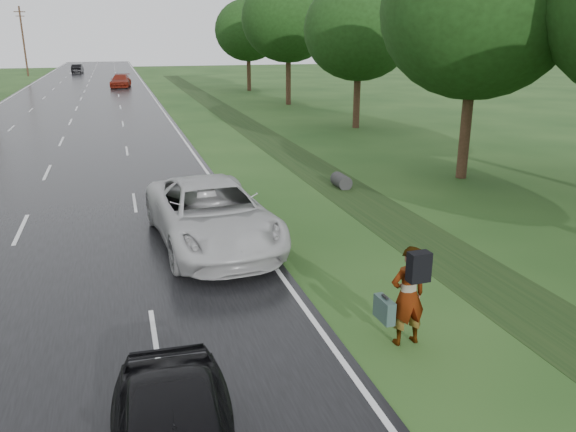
# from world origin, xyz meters

# --- Properties ---
(road) EXTENTS (14.00, 180.00, 0.04)m
(road) POSITION_xyz_m (0.00, 45.00, 0.02)
(road) COLOR black
(road) RESTS_ON ground
(edge_stripe_east) EXTENTS (0.12, 180.00, 0.01)m
(edge_stripe_east) POSITION_xyz_m (6.75, 45.00, 0.04)
(edge_stripe_east) COLOR silver
(edge_stripe_east) RESTS_ON road
(center_line) EXTENTS (0.12, 180.00, 0.01)m
(center_line) POSITION_xyz_m (0.00, 45.00, 0.04)
(center_line) COLOR silver
(center_line) RESTS_ON road
(drainage_ditch) EXTENTS (2.20, 120.00, 0.56)m
(drainage_ditch) POSITION_xyz_m (11.50, 18.71, 0.04)
(drainage_ditch) COLOR black
(drainage_ditch) RESTS_ON ground
(utility_pole_distant) EXTENTS (1.60, 0.26, 10.00)m
(utility_pole_distant) POSITION_xyz_m (-9.20, 85.00, 5.20)
(utility_pole_distant) COLOR #362516
(utility_pole_distant) RESTS_ON ground
(tree_east_b) EXTENTS (7.60, 7.60, 10.11)m
(tree_east_b) POSITION_xyz_m (17.00, 10.00, 6.68)
(tree_east_b) COLOR #362516
(tree_east_b) RESTS_ON ground
(tree_east_c) EXTENTS (7.00, 7.00, 9.29)m
(tree_east_c) POSITION_xyz_m (18.20, 24.00, 6.14)
(tree_east_c) COLOR #362516
(tree_east_c) RESTS_ON ground
(tree_east_d) EXTENTS (8.00, 8.00, 10.76)m
(tree_east_d) POSITION_xyz_m (17.80, 38.00, 7.15)
(tree_east_d) COLOR #362516
(tree_east_d) RESTS_ON ground
(tree_east_f) EXTENTS (7.20, 7.20, 9.62)m
(tree_east_f) POSITION_xyz_m (17.50, 52.00, 6.37)
(tree_east_f) COLOR #362516
(tree_east_f) RESTS_ON ground
(pedestrian) EXTENTS (0.92, 0.80, 2.03)m
(pedestrian) POSITION_xyz_m (8.17, -1.50, 1.05)
(pedestrian) COLOR #A5998C
(pedestrian) RESTS_ON ground
(white_pickup) EXTENTS (3.45, 6.69, 1.80)m
(white_pickup) POSITION_xyz_m (5.50, 5.00, 0.94)
(white_pickup) COLOR #B9B9B9
(white_pickup) RESTS_ON road
(far_car_red) EXTENTS (2.70, 5.30, 1.47)m
(far_car_red) POSITION_xyz_m (3.93, 59.97, 0.78)
(far_car_red) COLOR maroon
(far_car_red) RESTS_ON road
(far_car_dark) EXTENTS (1.77, 4.39, 1.42)m
(far_car_dark) POSITION_xyz_m (-2.31, 89.61, 0.75)
(far_car_dark) COLOR black
(far_car_dark) RESTS_ON road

